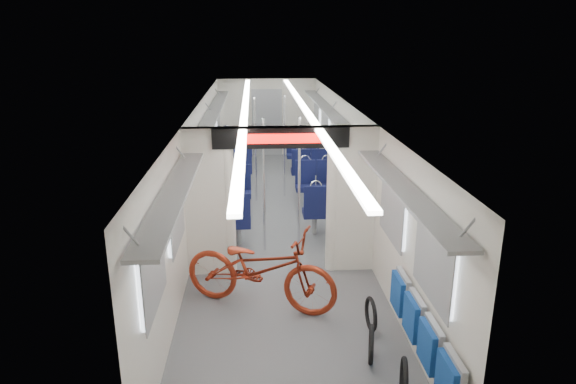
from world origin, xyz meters
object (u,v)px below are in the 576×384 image
(flip_bench, at_px, (422,331))
(seat_bay_near_right, at_px, (321,193))
(stanchion_near_left, at_px, (264,187))
(bike_hoop_c, at_px, (371,316))
(bicycle, at_px, (260,268))
(stanchion_near_right, at_px, (299,185))
(stanchion_far_right, at_px, (284,147))
(seat_bay_near_left, at_px, (227,200))
(bike_hoop_b, at_px, (371,346))
(stanchion_far_left, at_px, (256,150))
(seat_bay_far_left, at_px, (234,155))
(seat_bay_far_right, at_px, (306,158))

(flip_bench, distance_m, seat_bay_near_right, 5.09)
(flip_bench, xyz_separation_m, stanchion_near_left, (-1.59, 3.55, 0.57))
(bike_hoop_c, bearing_deg, bicycle, 153.37)
(stanchion_near_right, height_order, stanchion_far_right, same)
(flip_bench, xyz_separation_m, seat_bay_near_left, (-2.29, 4.69, -0.03))
(bicycle, relative_size, stanchion_near_left, 0.94)
(bike_hoop_b, distance_m, stanchion_far_left, 6.20)
(stanchion_near_left, bearing_deg, flip_bench, -65.84)
(seat_bay_far_left, bearing_deg, flip_bench, -74.71)
(bike_hoop_c, xyz_separation_m, stanchion_near_left, (-1.28, 2.59, 0.95))
(flip_bench, distance_m, seat_bay_far_right, 8.08)
(seat_bay_far_left, bearing_deg, bike_hoop_c, -75.09)
(seat_bay_near_left, bearing_deg, stanchion_far_right, 57.45)
(bicycle, height_order, stanchion_far_left, stanchion_far_left)
(bicycle, bearing_deg, stanchion_far_right, 14.97)
(seat_bay_far_left, relative_size, seat_bay_far_right, 1.11)
(stanchion_far_right, bearing_deg, bicycle, -97.22)
(flip_bench, relative_size, bike_hoop_b, 4.58)
(seat_bay_near_left, height_order, stanchion_near_right, stanchion_near_right)
(bike_hoop_c, distance_m, seat_bay_far_left, 7.68)
(bike_hoop_b, bearing_deg, seat_bay_near_right, 89.51)
(seat_bay_near_left, height_order, seat_bay_far_left, seat_bay_far_left)
(stanchion_near_right, bearing_deg, stanchion_far_right, 91.41)
(bicycle, relative_size, seat_bay_far_left, 0.95)
(seat_bay_near_right, bearing_deg, stanchion_near_left, -127.61)
(stanchion_near_right, bearing_deg, bicycle, -109.51)
(bicycle, xyz_separation_m, stanchion_near_left, (0.10, 1.90, 0.58))
(stanchion_near_right, relative_size, stanchion_far_right, 1.00)
(stanchion_near_left, bearing_deg, bike_hoop_c, -63.75)
(seat_bay_far_left, distance_m, stanchion_far_left, 2.22)
(seat_bay_far_right, xyz_separation_m, stanchion_far_right, (-0.65, -1.47, 0.61))
(seat_bay_near_left, xyz_separation_m, seat_bay_far_right, (1.87, 3.38, -0.00))
(bike_hoop_b, relative_size, seat_bay_far_left, 0.20)
(seat_bay_far_left, relative_size, stanchion_near_left, 0.99)
(seat_bay_near_left, relative_size, stanchion_far_right, 0.91)
(seat_bay_near_left, distance_m, stanchion_near_left, 1.46)
(bike_hoop_c, distance_m, stanchion_far_left, 5.60)
(stanchion_far_left, bearing_deg, seat_bay_near_right, -43.34)
(flip_bench, height_order, stanchion_near_right, stanchion_near_right)
(bike_hoop_c, bearing_deg, stanchion_near_right, 104.38)
(flip_bench, bearing_deg, seat_bay_far_left, 105.29)
(bike_hoop_c, xyz_separation_m, stanchion_near_right, (-0.68, 2.66, 0.95))
(seat_bay_near_right, bearing_deg, stanchion_near_right, -111.81)
(seat_bay_near_right, bearing_deg, stanchion_far_left, 136.66)
(seat_bay_far_left, bearing_deg, seat_bay_near_left, -90.00)
(seat_bay_far_right, distance_m, stanchion_far_left, 2.28)
(flip_bench, bearing_deg, seat_bay_near_left, 116.01)
(bike_hoop_c, xyz_separation_m, seat_bay_far_left, (-1.97, 7.41, 0.37))
(bike_hoop_b, height_order, seat_bay_far_left, seat_bay_far_left)
(bicycle, height_order, bike_hoop_c, bicycle)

